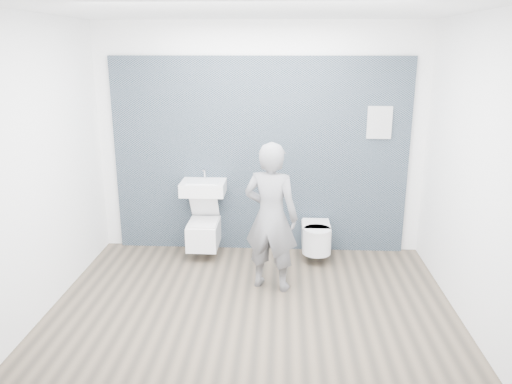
# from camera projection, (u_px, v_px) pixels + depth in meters

# --- Properties ---
(ground) EXTENTS (4.00, 4.00, 0.00)m
(ground) POSITION_uv_depth(u_px,v_px,m) (253.00, 303.00, 5.05)
(ground) COLOR brown
(ground) RESTS_ON ground
(room_shell) EXTENTS (4.00, 4.00, 4.00)m
(room_shell) POSITION_uv_depth(u_px,v_px,m) (252.00, 133.00, 4.56)
(room_shell) COLOR white
(room_shell) RESTS_ON ground
(tile_wall) EXTENTS (3.60, 0.06, 2.40)m
(tile_wall) POSITION_uv_depth(u_px,v_px,m) (260.00, 247.00, 6.46)
(tile_wall) COLOR black
(tile_wall) RESTS_ON ground
(washbasin) EXTENTS (0.53, 0.40, 0.40)m
(washbasin) POSITION_uv_depth(u_px,v_px,m) (203.00, 187.00, 6.03)
(washbasin) COLOR white
(washbasin) RESTS_ON ground
(toilet_square) EXTENTS (0.36, 0.53, 0.65)m
(toilet_square) POSITION_uv_depth(u_px,v_px,m) (204.00, 232.00, 6.13)
(toilet_square) COLOR white
(toilet_square) RESTS_ON ground
(toilet_rounded) EXTENTS (0.34, 0.58, 0.32)m
(toilet_rounded) POSITION_uv_depth(u_px,v_px,m) (316.00, 237.00, 6.03)
(toilet_rounded) COLOR white
(toilet_rounded) RESTS_ON ground
(info_placard) EXTENTS (0.29, 0.03, 0.38)m
(info_placard) POSITION_uv_depth(u_px,v_px,m) (371.00, 251.00, 6.34)
(info_placard) COLOR white
(info_placard) RESTS_ON ground
(visitor) EXTENTS (0.66, 0.53, 1.59)m
(visitor) POSITION_uv_depth(u_px,v_px,m) (271.00, 217.00, 5.18)
(visitor) COLOR slate
(visitor) RESTS_ON ground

